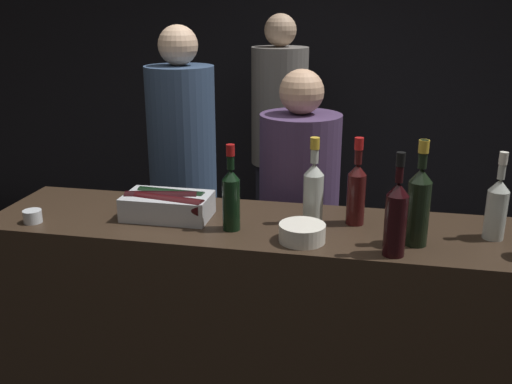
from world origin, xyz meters
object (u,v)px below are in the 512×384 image
Objects in this scene: red_wine_bottle_black_foil at (396,216)px; candle_votive at (33,216)px; bowl_white at (302,232)px; champagne_bottle at (419,203)px; red_wine_bottle_tall at (356,190)px; person_in_hoodie at (279,138)px; person_grey_polo at (183,173)px; rose_wine_bottle at (313,189)px; red_wine_bottle_burgundy at (231,195)px; ice_bin_with_bottles at (167,204)px; white_wine_bottle at (497,206)px; person_blond_tee at (299,218)px.

candle_votive is at bearing 178.67° from red_wine_bottle_black_foil.
bowl_white is 0.44× the size of champagne_bottle.
red_wine_bottle_black_foil is at bearing -62.62° from red_wine_bottle_tall.
champagne_bottle is at bearing 37.54° from person_in_hoodie.
red_wine_bottle_black_foil is at bearing 116.22° from person_grey_polo.
person_in_hoodie is at bearing 103.71° from rose_wine_bottle.
ice_bin_with_bottles is at bearing 164.97° from red_wine_bottle_burgundy.
ice_bin_with_bottles is 1.01× the size of red_wine_bottle_tall.
candle_votive is at bearing -168.84° from rose_wine_bottle.
candle_votive is (-0.51, -0.16, -0.03)m from ice_bin_with_bottles.
person_in_hoodie is at bearing 113.80° from champagne_bottle.
bowl_white is 0.72m from white_wine_bottle.
person_in_hoodie is (0.69, 1.87, -0.07)m from candle_votive.
bowl_white is at bearing 25.55° from person_in_hoodie.
bowl_white is at bearing 170.01° from red_wine_bottle_black_foil.
red_wine_bottle_tall is 0.95× the size of red_wine_bottle_black_foil.
red_wine_bottle_burgundy is (-0.46, -0.16, -0.00)m from red_wine_bottle_tall.
ice_bin_with_bottles is 0.91× the size of champagne_bottle.
champagne_bottle is 1.06× the size of red_wine_bottle_black_foil.
champagne_bottle is 0.31m from white_wine_bottle.
person_blond_tee is at bearing 51.13° from ice_bin_with_bottles.
person_blond_tee is (-0.43, 0.77, -0.33)m from red_wine_bottle_black_foil.
red_wine_bottle_tall reaches higher than candle_votive.
ice_bin_with_bottles is 0.59m from rose_wine_bottle.
bowl_white is 0.22m from rose_wine_bottle.
bowl_white is at bearing -172.57° from champagne_bottle.
bowl_white is 1.07m from candle_votive.
white_wine_bottle is at bearing 31.61° from red_wine_bottle_black_foil.
red_wine_bottle_tall is 0.49m from red_wine_bottle_burgundy.
champagne_bottle is (0.40, 0.05, 0.12)m from bowl_white.
ice_bin_with_bottles is 0.92m from red_wine_bottle_black_foil.
red_wine_bottle_tall is 1.26m from person_grey_polo.
person_grey_polo is (-0.40, -0.86, -0.03)m from person_in_hoodie.
champagne_bottle reaches higher than ice_bin_with_bottles.
person_blond_tee is 0.75m from person_grey_polo.
red_wine_bottle_tall is 1.03× the size of red_wine_bottle_burgundy.
red_wine_bottle_tall is (1.26, 0.24, 0.12)m from candle_votive.
candle_votive is at bearing -162.28° from ice_bin_with_bottles.
bowl_white is 2.34× the size of candle_votive.
white_wine_bottle is 0.98× the size of red_wine_bottle_burgundy.
candle_votive is 0.04× the size of person_in_hoodie.
person_in_hoodie is at bearing 110.48° from red_wine_bottle_black_foil.
rose_wine_bottle is at bearing 114.75° from person_grey_polo.
rose_wine_bottle is 0.95× the size of red_wine_bottle_black_foil.
person_blond_tee is at bearing 118.87° from red_wine_bottle_black_foil.
bowl_white is 0.09× the size of person_in_hoodie.
red_wine_bottle_burgundy is at bearing 98.09° from person_grey_polo.
white_wine_bottle is (0.51, -0.05, -0.01)m from red_wine_bottle_tall.
red_wine_bottle_black_foil reaches higher than bowl_white.
candle_votive is 1.78m from white_wine_bottle.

